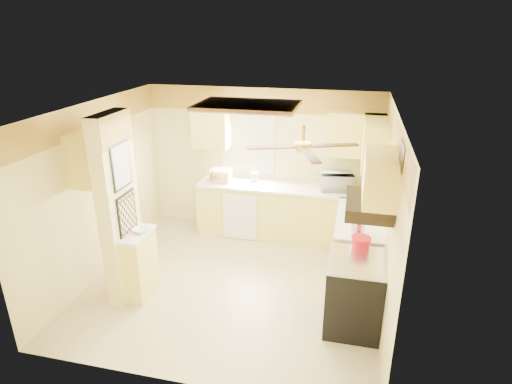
% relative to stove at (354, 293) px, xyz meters
% --- Properties ---
extents(floor, '(4.00, 4.00, 0.00)m').
position_rel_stove_xyz_m(floor, '(-1.67, 0.55, -0.46)').
color(floor, '#C6B489').
rests_on(floor, ground).
extents(ceiling, '(4.00, 4.00, 0.00)m').
position_rel_stove_xyz_m(ceiling, '(-1.67, 0.55, 2.04)').
color(ceiling, white).
rests_on(ceiling, wall_back).
extents(wall_back, '(4.00, 0.00, 4.00)m').
position_rel_stove_xyz_m(wall_back, '(-1.67, 2.45, 0.79)').
color(wall_back, '#E7D88D').
rests_on(wall_back, floor).
extents(wall_front, '(4.00, 0.00, 4.00)m').
position_rel_stove_xyz_m(wall_front, '(-1.67, -1.35, 0.79)').
color(wall_front, '#E7D88D').
rests_on(wall_front, floor).
extents(wall_left, '(0.00, 3.80, 3.80)m').
position_rel_stove_xyz_m(wall_left, '(-3.67, 0.55, 0.79)').
color(wall_left, '#E7D88D').
rests_on(wall_left, floor).
extents(wall_right, '(0.00, 3.80, 3.80)m').
position_rel_stove_xyz_m(wall_right, '(0.33, 0.55, 0.79)').
color(wall_right, '#E7D88D').
rests_on(wall_right, floor).
extents(wallpaper_border, '(4.00, 0.02, 0.40)m').
position_rel_stove_xyz_m(wallpaper_border, '(-1.67, 2.43, 1.84)').
color(wallpaper_border, '#EDBD46').
rests_on(wallpaper_border, wall_back).
extents(partition_column, '(0.20, 0.70, 2.50)m').
position_rel_stove_xyz_m(partition_column, '(-3.02, 0.00, 0.79)').
color(partition_column, '#E7D88D').
rests_on(partition_column, floor).
extents(partition_ledge, '(0.25, 0.55, 0.90)m').
position_rel_stove_xyz_m(partition_ledge, '(-2.80, 0.00, -0.01)').
color(partition_ledge, '#FFE66E').
rests_on(partition_ledge, floor).
extents(ledge_top, '(0.28, 0.58, 0.04)m').
position_rel_stove_xyz_m(ledge_top, '(-2.80, 0.00, 0.46)').
color(ledge_top, silver).
rests_on(ledge_top, partition_ledge).
extents(lower_cabinets_back, '(3.00, 0.60, 0.90)m').
position_rel_stove_xyz_m(lower_cabinets_back, '(-1.17, 2.15, -0.01)').
color(lower_cabinets_back, '#FFE66E').
rests_on(lower_cabinets_back, floor).
extents(lower_cabinets_right, '(0.60, 1.40, 0.90)m').
position_rel_stove_xyz_m(lower_cabinets_right, '(0.03, 1.15, -0.01)').
color(lower_cabinets_right, '#FFE66E').
rests_on(lower_cabinets_right, floor).
extents(countertop_back, '(3.04, 0.64, 0.04)m').
position_rel_stove_xyz_m(countertop_back, '(-1.17, 2.14, 0.46)').
color(countertop_back, silver).
rests_on(countertop_back, lower_cabinets_back).
extents(countertop_right, '(0.64, 1.44, 0.04)m').
position_rel_stove_xyz_m(countertop_right, '(0.02, 1.15, 0.46)').
color(countertop_right, silver).
rests_on(countertop_right, lower_cabinets_right).
extents(dishwasher_panel, '(0.58, 0.02, 0.80)m').
position_rel_stove_xyz_m(dishwasher_panel, '(-1.92, 1.84, -0.03)').
color(dishwasher_panel, white).
rests_on(dishwasher_panel, lower_cabinets_back).
extents(window, '(0.92, 0.02, 1.02)m').
position_rel_stove_xyz_m(window, '(-1.92, 2.44, 1.09)').
color(window, white).
rests_on(window, wall_back).
extents(upper_cab_back_left, '(0.60, 0.35, 0.70)m').
position_rel_stove_xyz_m(upper_cab_back_left, '(-2.52, 2.27, 1.39)').
color(upper_cab_back_left, '#FFE66E').
rests_on(upper_cab_back_left, wall_back).
extents(upper_cab_back_right, '(0.90, 0.35, 0.70)m').
position_rel_stove_xyz_m(upper_cab_back_right, '(-0.12, 2.27, 1.39)').
color(upper_cab_back_right, '#FFE66E').
rests_on(upper_cab_back_right, wall_back).
extents(upper_cab_right, '(0.35, 1.00, 0.70)m').
position_rel_stove_xyz_m(upper_cab_right, '(0.16, 1.80, 1.39)').
color(upper_cab_right, '#FFE66E').
rests_on(upper_cab_right, wall_right).
extents(upper_cab_left_wall, '(0.35, 0.75, 0.70)m').
position_rel_stove_xyz_m(upper_cab_left_wall, '(-3.49, 0.30, 1.39)').
color(upper_cab_left_wall, '#FFE66E').
rests_on(upper_cab_left_wall, wall_left).
extents(upper_cab_over_stove, '(0.35, 0.76, 0.52)m').
position_rel_stove_xyz_m(upper_cab_over_stove, '(0.16, 0.00, 1.49)').
color(upper_cab_over_stove, '#FFE66E').
rests_on(upper_cab_over_stove, wall_right).
extents(stove, '(0.68, 0.77, 0.92)m').
position_rel_stove_xyz_m(stove, '(0.00, 0.00, 0.00)').
color(stove, black).
rests_on(stove, floor).
extents(range_hood, '(0.50, 0.76, 0.14)m').
position_rel_stove_xyz_m(range_hood, '(0.07, 0.00, 1.16)').
color(range_hood, black).
rests_on(range_hood, upper_cab_over_stove).
extents(poster_menu, '(0.02, 0.42, 0.57)m').
position_rel_stove_xyz_m(poster_menu, '(-2.91, 0.00, 1.39)').
color(poster_menu, black).
rests_on(poster_menu, partition_column).
extents(poster_nashville, '(0.02, 0.42, 0.57)m').
position_rel_stove_xyz_m(poster_nashville, '(-2.91, 0.00, 0.74)').
color(poster_nashville, black).
rests_on(poster_nashville, partition_column).
extents(ceiling_light_panel, '(1.35, 0.95, 0.06)m').
position_rel_stove_xyz_m(ceiling_light_panel, '(-1.57, 1.05, 2.00)').
color(ceiling_light_panel, brown).
rests_on(ceiling_light_panel, ceiling).
extents(ceiling_fan, '(1.15, 1.15, 0.26)m').
position_rel_stove_xyz_m(ceiling_fan, '(-0.67, -0.15, 1.83)').
color(ceiling_fan, gold).
rests_on(ceiling_fan, ceiling).
extents(vent_grate, '(0.02, 0.40, 0.25)m').
position_rel_stove_xyz_m(vent_grate, '(0.31, -0.35, 1.84)').
color(vent_grate, black).
rests_on(vent_grate, wall_right).
extents(microwave, '(0.56, 0.43, 0.28)m').
position_rel_stove_xyz_m(microwave, '(-0.37, 2.17, 0.62)').
color(microwave, white).
rests_on(microwave, countertop_back).
extents(bowl, '(0.25, 0.25, 0.05)m').
position_rel_stove_xyz_m(bowl, '(-2.76, 0.04, 0.50)').
color(bowl, white).
rests_on(bowl, ledge_top).
extents(dutch_oven, '(0.24, 0.24, 0.16)m').
position_rel_stove_xyz_m(dutch_oven, '(0.03, 0.28, 0.54)').
color(dutch_oven, red).
rests_on(dutch_oven, stove).
extents(kettle, '(0.17, 0.17, 0.26)m').
position_rel_stove_xyz_m(kettle, '(-0.01, 0.52, 0.60)').
color(kettle, silver).
rests_on(kettle, countertop_right).
extents(dish_rack, '(0.40, 0.32, 0.21)m').
position_rel_stove_xyz_m(dish_rack, '(-2.33, 2.13, 0.56)').
color(dish_rack, '#DDB77F').
rests_on(dish_rack, countertop_back).
extents(utensil_crock, '(0.12, 0.12, 0.25)m').
position_rel_stove_xyz_m(utensil_crock, '(-1.77, 2.25, 0.56)').
color(utensil_crock, white).
rests_on(utensil_crock, countertop_back).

